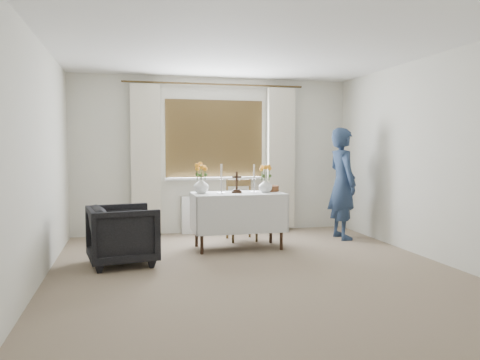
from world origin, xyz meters
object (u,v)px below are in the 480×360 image
armchair (123,235)px  flower_vase_left (201,185)px  flower_vase_right (265,185)px  person (342,183)px  wooden_chair (242,210)px  wooden_cross (237,182)px  altar_table (238,221)px

armchair → flower_vase_left: (1.03, 0.63, 0.52)m
armchair → flower_vase_left: bearing=-68.3°
flower_vase_right → person: bearing=14.1°
armchair → flower_vase_left: size_ratio=3.58×
flower_vase_left → flower_vase_right: flower_vase_left is taller
flower_vase_left → flower_vase_right: (0.88, -0.10, -0.01)m
person → flower_vase_right: 1.35m
wooden_chair → armchair: (-1.71, -1.07, -0.10)m
wooden_chair → wooden_cross: size_ratio=3.13×
altar_table → flower_vase_right: size_ratio=6.35×
altar_table → armchair: altar_table is taller
armchair → person: size_ratio=0.46×
armchair → wooden_chair: bearing=-67.4°
wooden_chair → person: size_ratio=0.54×
altar_table → armchair: bearing=-160.6°
armchair → person: (3.22, 0.85, 0.49)m
altar_table → wooden_cross: wooden_cross is taller
wooden_chair → flower_vase_left: 0.91m
altar_table → person: bearing=10.5°
wooden_cross → flower_vase_left: bearing=-179.9°
wooden_cross → flower_vase_left: (-0.48, 0.07, -0.04)m
altar_table → wooden_chair: bearing=71.4°
altar_table → wooden_cross: 0.53m
armchair → person: bearing=-84.8°
wooden_chair → person: (1.51, -0.22, 0.39)m
armchair → wooden_cross: (1.51, 0.55, 0.55)m
wooden_chair → armchair: wooden_chair is taller
person → flower_vase_left: person is taller
wooden_cross → wooden_chair: bearing=78.2°
wooden_chair → person: 1.58m
wooden_chair → person: person is taller
altar_table → wooden_cross: (-0.02, 0.01, 0.53)m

